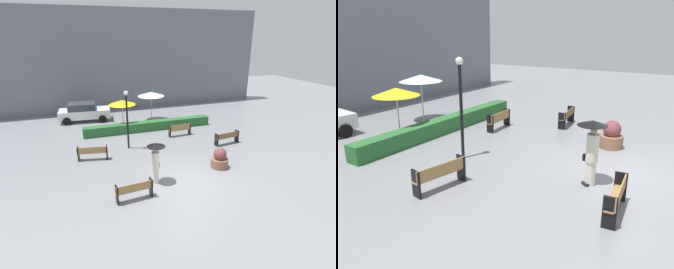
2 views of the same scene
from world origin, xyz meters
TOP-DOWN VIEW (x-y plane):
  - ground_plane at (0.00, 0.00)m, footprint 60.00×60.00m
  - bench_far_left at (-4.25, 4.35)m, footprint 1.80×0.70m
  - bench_far_right at (4.57, 3.90)m, footprint 1.86×0.60m
  - bench_back_row at (2.14, 6.47)m, footprint 1.73×0.44m
  - bench_near_left at (-2.84, -0.56)m, footprint 1.74×0.51m
  - pedestrian_with_umbrella at (-1.47, 0.64)m, footprint 0.93×0.93m
  - planter_pot at (2.38, 1.04)m, footprint 0.97×0.97m
  - lamp_post at (-1.88, 5.45)m, footprint 0.28×0.28m
  - patio_umbrella_yellow at (-1.46, 9.52)m, footprint 2.06×2.06m
  - patio_umbrella_white at (1.23, 10.81)m, footprint 2.23×2.23m
  - hedge_strip at (0.34, 8.40)m, footprint 9.89×0.70m

SIDE VIEW (x-z plane):
  - ground_plane at x=0.00m, z-range 0.00..0.00m
  - hedge_strip at x=0.34m, z-range 0.00..0.70m
  - planter_pot at x=2.38m, z-range -0.08..1.07m
  - bench_far_left at x=-4.25m, z-range 0.08..0.94m
  - bench_far_right at x=4.57m, z-range 0.09..0.93m
  - bench_back_row at x=2.14m, z-range 0.08..0.95m
  - bench_near_left at x=-2.84m, z-range 0.09..0.96m
  - pedestrian_with_umbrella at x=-1.47m, z-range 0.28..2.36m
  - patio_umbrella_yellow at x=-1.46m, z-range 0.96..3.24m
  - patio_umbrella_white at x=1.23m, z-range 1.06..3.54m
  - lamp_post at x=-1.88m, z-range 0.44..4.22m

